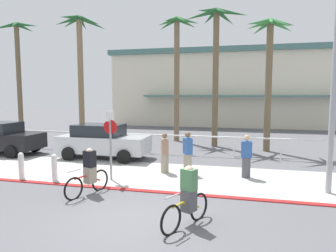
{
  "coord_description": "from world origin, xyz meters",
  "views": [
    {
      "loc": [
        2.61,
        -7.09,
        3.17
      ],
      "look_at": [
        -0.6,
        6.0,
        1.76
      ],
      "focal_mm": 32.76,
      "sensor_mm": 36.0,
      "label": 1
    }
  ],
  "objects": [
    {
      "name": "ground_plane",
      "position": [
        0.0,
        10.0,
        0.0
      ],
      "size": [
        80.0,
        80.0,
        0.0
      ],
      "primitive_type": "plane",
      "color": "#5B5B60"
    },
    {
      "name": "sidewalk_strip",
      "position": [
        0.0,
        4.2,
        0.01
      ],
      "size": [
        44.0,
        4.0,
        0.02
      ],
      "primitive_type": "cube",
      "color": "beige",
      "rests_on": "ground"
    },
    {
      "name": "curb_paint",
      "position": [
        0.0,
        2.2,
        0.01
      ],
      "size": [
        44.0,
        0.24,
        0.03
      ],
      "primitive_type": "cube",
      "color": "maroon",
      "rests_on": "ground"
    },
    {
      "name": "building_backdrop",
      "position": [
        1.96,
        27.01,
        3.79
      ],
      "size": [
        25.26,
        11.43,
        7.54
      ],
      "color": "beige",
      "rests_on": "ground"
    },
    {
      "name": "rail_fence",
      "position": [
        -0.0,
        8.5,
        0.83
      ],
      "size": [
        22.4,
        0.08,
        1.04
      ],
      "color": "white",
      "rests_on": "ground"
    },
    {
      "name": "stop_sign_bike_lane",
      "position": [
        -2.06,
        3.16,
        1.68
      ],
      "size": [
        0.52,
        0.56,
        2.56
      ],
      "color": "gray",
      "rests_on": "ground"
    },
    {
      "name": "bollard_0",
      "position": [
        -5.41,
        2.52,
        0.52
      ],
      "size": [
        0.2,
        0.2,
        1.0
      ],
      "color": "white",
      "rests_on": "ground"
    },
    {
      "name": "bollard_1",
      "position": [
        -4.01,
        2.54,
        0.52
      ],
      "size": [
        0.2,
        0.2,
        1.0
      ],
      "color": "white",
      "rests_on": "ground"
    },
    {
      "name": "palm_tree_0",
      "position": [
        -14.29,
        13.38,
        6.18
      ],
      "size": [
        3.72,
        2.97,
        8.64
      ],
      "color": "brown",
      "rests_on": "ground"
    },
    {
      "name": "palm_tree_1",
      "position": [
        -7.69,
        11.11,
        6.03
      ],
      "size": [
        3.15,
        3.24,
        8.19
      ],
      "color": "#846B4C",
      "rests_on": "ground"
    },
    {
      "name": "palm_tree_2",
      "position": [
        -1.72,
        13.06,
        6.0
      ],
      "size": [
        2.97,
        3.24,
        8.24
      ],
      "color": "#756047",
      "rests_on": "ground"
    },
    {
      "name": "palm_tree_3",
      "position": [
        0.94,
        11.58,
        5.97
      ],
      "size": [
        3.76,
        3.35,
        8.19
      ],
      "color": "brown",
      "rests_on": "ground"
    },
    {
      "name": "palm_tree_4",
      "position": [
        3.93,
        10.58,
        5.42
      ],
      "size": [
        2.78,
        2.84,
        7.22
      ],
      "color": "brown",
      "rests_on": "ground"
    },
    {
      "name": "car_silver_1",
      "position": [
        -4.06,
        6.64,
        0.87
      ],
      "size": [
        4.4,
        2.02,
        1.69
      ],
      "color": "#B2B7BC",
      "rests_on": "ground"
    },
    {
      "name": "cyclist_red_0",
      "position": [
        -2.08,
        1.52,
        0.69
      ],
      "size": [
        0.65,
        1.74,
        1.5
      ],
      "color": "black",
      "rests_on": "ground"
    },
    {
      "name": "cyclist_yellow_1",
      "position": [
        1.38,
        -0.06,
        0.69
      ],
      "size": [
        0.87,
        1.65,
        1.5
      ],
      "color": "black",
      "rests_on": "ground"
    },
    {
      "name": "pedestrian_0",
      "position": [
        -0.4,
        4.64,
        0.75
      ],
      "size": [
        0.42,
        0.47,
        1.62
      ],
      "color": "gray",
      "rests_on": "ground"
    },
    {
      "name": "pedestrian_1",
      "position": [
        2.78,
        4.64,
        0.76
      ],
      "size": [
        0.4,
        0.32,
        1.65
      ],
      "color": "#4C4C51",
      "rests_on": "ground"
    },
    {
      "name": "pedestrian_2",
      "position": [
        0.53,
        4.65,
        0.79
      ],
      "size": [
        0.44,
        0.48,
        1.7
      ],
      "color": "gray",
      "rests_on": "ground"
    }
  ]
}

